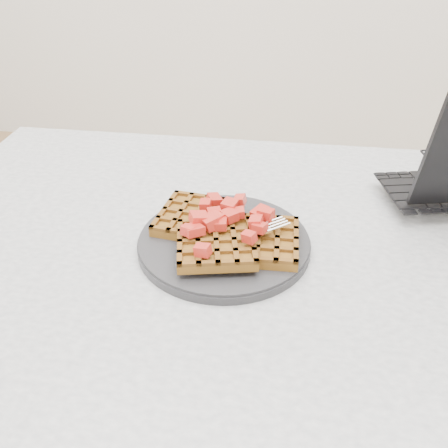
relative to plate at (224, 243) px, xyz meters
name	(u,v)px	position (x,y,z in m)	size (l,w,h in m)	color
table	(285,322)	(0.10, -0.02, -0.12)	(1.20, 0.80, 0.75)	silver
plate	(224,243)	(0.00, 0.00, 0.00)	(0.25, 0.25, 0.02)	#262528
waffles	(224,233)	(0.00, 0.00, 0.02)	(0.21, 0.20, 0.03)	brown
strawberry_pile	(224,216)	(0.00, 0.00, 0.05)	(0.15, 0.15, 0.02)	#A40A03
fork	(243,248)	(0.03, -0.03, 0.02)	(0.02, 0.18, 0.02)	silver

